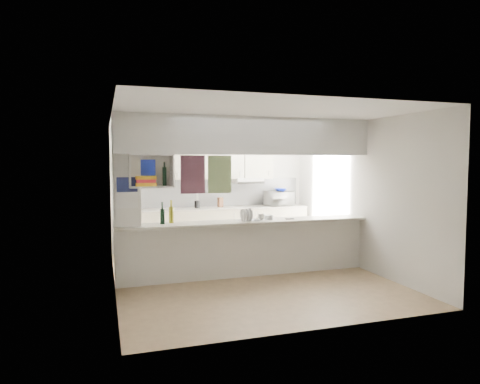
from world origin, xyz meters
name	(u,v)px	position (x,y,z in m)	size (l,w,h in m)	color
floor	(247,276)	(0.00, 0.00, 0.00)	(4.80, 4.80, 0.00)	#8F7253
ceiling	(247,118)	(0.00, 0.00, 2.60)	(4.80, 4.80, 0.00)	white
wall_back	(211,189)	(0.00, 2.40, 1.30)	(4.20, 4.20, 0.00)	silver
wall_left	(113,201)	(-2.10, 0.00, 1.30)	(4.80, 4.80, 0.00)	silver
wall_right	(358,195)	(2.10, 0.00, 1.30)	(4.80, 4.80, 0.00)	silver
servery_partition	(237,176)	(-0.17, 0.00, 1.66)	(4.20, 0.50, 2.60)	silver
cubby_shelf	(150,173)	(-1.57, -0.06, 1.71)	(0.65, 0.35, 0.50)	white
kitchen_run	(222,212)	(0.16, 2.14, 0.83)	(3.60, 0.63, 2.24)	beige
microwave	(279,198)	(1.46, 2.09, 1.08)	(0.57, 0.39, 0.32)	white
bowl	(280,190)	(1.49, 2.09, 1.27)	(0.26, 0.26, 0.06)	navy
dish_rack	(248,216)	(0.02, -0.02, 1.00)	(0.46, 0.39, 0.21)	silver
cup	(261,217)	(0.23, -0.06, 0.98)	(0.12, 0.12, 0.09)	white
wine_bottles	(167,215)	(-1.29, 0.08, 1.05)	(0.23, 0.16, 0.37)	black
plastic_tubs	(270,217)	(0.42, 0.02, 0.95)	(0.49, 0.18, 0.07)	silver
utensil_jar	(197,204)	(-0.37, 2.15, 1.00)	(0.11, 0.11, 0.16)	black
knife_block	(220,202)	(0.14, 2.18, 1.02)	(0.10, 0.08, 0.21)	#4D2C1A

